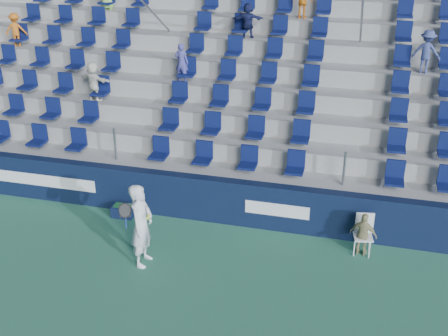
{
  "coord_description": "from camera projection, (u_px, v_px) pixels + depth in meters",
  "views": [
    {
      "loc": [
        3.23,
        -8.98,
        7.51
      ],
      "look_at": [
        0.2,
        2.8,
        1.7
      ],
      "focal_mm": 45.0,
      "sensor_mm": 36.0,
      "label": 1
    }
  ],
  "objects": [
    {
      "name": "tennis_player",
      "position": [
        141.0,
        225.0,
        12.45
      ],
      "size": [
        0.69,
        0.73,
        1.99
      ],
      "color": "silver",
      "rests_on": "ground"
    },
    {
      "name": "line_judge",
      "position": [
        363.0,
        235.0,
        12.95
      ],
      "size": [
        0.67,
        0.39,
        1.08
      ],
      "primitive_type": "imported",
      "rotation": [
        0.0,
        0.0,
        2.92
      ],
      "color": "tan",
      "rests_on": "ground"
    },
    {
      "name": "line_judge_chair",
      "position": [
        364.0,
        231.0,
        13.07
      ],
      "size": [
        0.49,
        0.51,
        0.97
      ],
      "color": "white",
      "rests_on": "ground"
    },
    {
      "name": "ball_bin",
      "position": [
        123.0,
        210.0,
        14.7
      ],
      "size": [
        0.58,
        0.4,
        0.32
      ],
      "color": "#0F1939",
      "rests_on": "ground"
    },
    {
      "name": "ground",
      "position": [
        182.0,
        295.0,
        11.81
      ],
      "size": [
        70.0,
        70.0,
        0.0
      ],
      "primitive_type": "plane",
      "color": "#317254",
      "rests_on": "ground"
    },
    {
      "name": "sponsor_wall",
      "position": [
        220.0,
        200.0,
        14.3
      ],
      "size": [
        24.0,
        0.32,
        1.2
      ],
      "color": "#0D1732",
      "rests_on": "ground"
    },
    {
      "name": "grandstand",
      "position": [
        260.0,
        85.0,
        18.09
      ],
      "size": [
        24.0,
        8.17,
        6.63
      ],
      "color": "#969591",
      "rests_on": "ground"
    }
  ]
}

